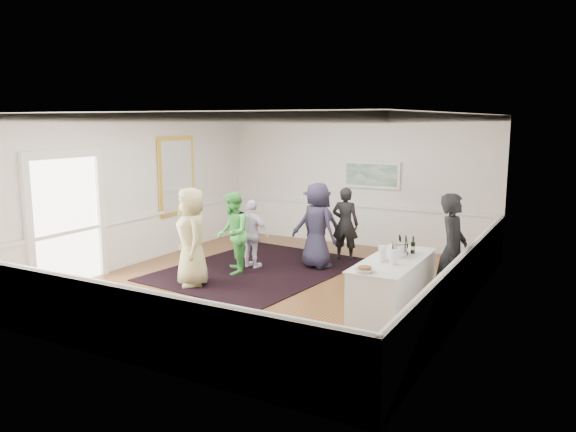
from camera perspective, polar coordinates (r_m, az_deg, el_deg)
The scene contains 23 objects.
floor at distance 10.81m, azimuth -1.18°, elevation -6.92°, with size 8.00×8.00×0.00m, color brown.
ceiling at distance 10.36m, azimuth -1.24°, elevation 10.30°, with size 7.00×8.00×0.02m, color white.
wall_left at distance 12.57m, azimuth -15.17°, elevation 2.56°, with size 0.02×8.00×3.20m, color white.
wall_right at distance 9.24m, azimuth 17.93°, elevation -0.07°, with size 0.02×8.00×3.20m, color white.
wall_back at distance 14.04m, azimuth 7.00°, elevation 3.55°, with size 7.00×0.02×3.20m, color white.
wall_front at distance 7.33m, azimuth -17.07°, elevation -2.50°, with size 7.00×0.02×3.20m, color white.
wainscoting at distance 10.68m, azimuth -1.19°, elevation -4.35°, with size 7.00×8.00×1.00m, color white, non-canonical shape.
mirror at distance 13.48m, azimuth -11.23°, elevation 4.03°, with size 0.05×1.25×1.85m.
doorway at distance 11.28m, azimuth -21.62°, elevation 0.48°, with size 0.10×1.78×2.56m.
landscape_painting at distance 13.83m, azimuth 8.47°, elevation 4.17°, with size 1.44×0.06×0.66m.
area_rug at distance 11.82m, azimuth -3.10°, elevation -5.43°, with size 3.19×4.19×0.02m, color black.
serving_table at distance 9.29m, azimuth 10.61°, elevation -7.00°, with size 0.84×2.21×0.89m.
bartender at distance 9.74m, azimuth 16.37°, elevation -3.38°, with size 0.70×0.46×1.91m, color black.
guest_tan at distance 10.67m, azimuth -9.76°, elevation -2.11°, with size 0.91×0.59×1.87m, color tan.
guest_green at distance 11.42m, azimuth -5.66°, elevation -1.73°, with size 0.81×0.63×1.67m, color green.
guest_lilac at distance 11.82m, azimuth -3.65°, elevation -1.85°, with size 0.85×0.35×1.45m, color white.
guest_dark_a at distance 12.47m, azimuth 2.95°, elevation -0.62°, with size 1.11×0.64×1.72m, color #242239.
guest_dark_b at distance 12.51m, azimuth 5.83°, elevation -0.80°, with size 0.60×0.39×1.64m, color black.
guest_navy at distance 11.80m, azimuth 3.01°, elevation -0.98°, with size 0.89×0.58×1.81m, color #242239.
wine_bottles at distance 9.58m, azimuth 11.78°, elevation -2.83°, with size 0.31×0.24×0.31m.
juice_pitchers at distance 8.98m, azimuth 9.94°, elevation -3.84°, with size 0.36×0.32×0.24m.
ice_bucket at distance 9.34m, azimuth 11.24°, elevation -3.39°, with size 0.26×0.26×0.24m, color silver.
nut_bowl at distance 8.36m, azimuth 7.81°, elevation -5.39°, with size 0.28×0.28×0.08m.
Camera 1 is at (5.19, -8.96, 3.10)m, focal length 35.00 mm.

